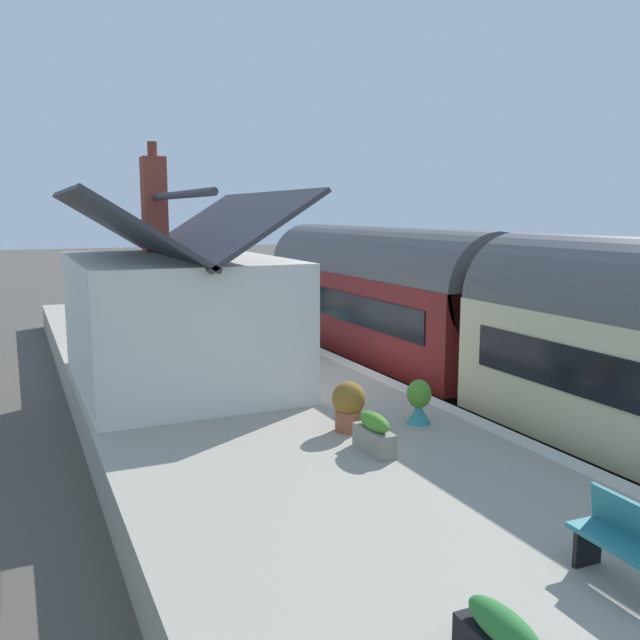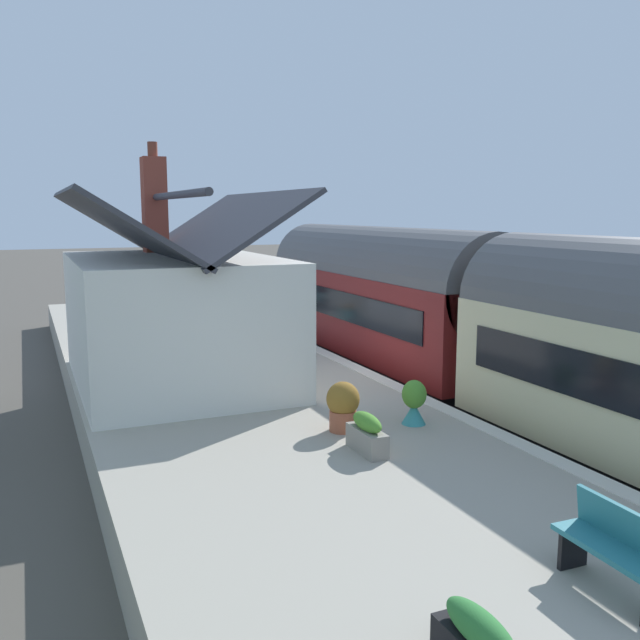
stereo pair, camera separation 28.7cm
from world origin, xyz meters
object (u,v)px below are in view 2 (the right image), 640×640
planter_bench_left (367,434)px  train (486,325)px  station_building (175,314)px  bench_platform_end (619,548)px  planter_by_door (414,402)px  bench_by_lamp (194,304)px  planter_under_sign (217,296)px  planter_corner_building (343,405)px  planter_bench_right (212,320)px  station_sign_board (255,293)px

planter_bench_left → train: bearing=-56.0°
station_building → bench_platform_end: 10.89m
station_building → bench_platform_end: bearing=-167.9°
planter_bench_left → planter_by_door: bearing=-56.1°
bench_platform_end → planter_bench_left: size_ratio=1.53×
bench_by_lamp → train: bearing=-162.7°
bench_platform_end → planter_under_sign: bearing=-4.0°
planter_by_door → planter_corner_building: bearing=83.7°
planter_bench_right → planter_corner_building: planter_corner_building is taller
train → bench_by_lamp: size_ratio=14.69×
train → station_building: (2.83, 6.43, 0.24)m
bench_by_lamp → planter_corner_building: bearing=177.3°
station_sign_board → planter_corner_building: bearing=169.9°
train → station_sign_board: train is taller
station_building → bench_by_lamp: (9.46, -2.61, -1.07)m
train → bench_by_lamp: 12.90m
train → planter_corner_building: size_ratio=22.91×
planter_corner_building → planter_bench_left: (-1.14, 0.11, -0.16)m
bench_by_lamp → planter_bench_left: 15.42m
train → station_sign_board: (8.90, 2.57, -0.12)m
station_building → station_sign_board: size_ratio=4.26×
station_sign_board → station_building: bearing=147.5°
train → planter_corner_building: (-1.97, 4.50, -0.84)m
planter_by_door → planter_corner_building: planter_corner_building is taller
bench_platform_end → station_building: bearing=12.1°
bench_platform_end → planter_by_door: size_ratio=1.73×
bench_platform_end → planter_corner_building: 5.81m
train → planter_bench_left: train is taller
bench_platform_end → planter_corner_building: size_ratio=1.56×
bench_platform_end → bench_by_lamp: 20.06m
train → planter_by_door: bearing=124.0°
station_building → planter_by_door: size_ratio=8.17×
bench_platform_end → planter_bench_left: 4.68m
bench_platform_end → bench_by_lamp: same height
train → planter_bench_right: (9.37, 3.90, -1.02)m
station_building → bench_platform_end: (-10.60, -2.26, -1.07)m
planter_corner_building → station_sign_board: station_sign_board is taller
bench_platform_end → planter_bench_right: (17.13, -0.27, -0.19)m
planter_bench_left → station_sign_board: size_ratio=0.59×
bench_by_lamp → planter_by_door: (-14.41, -0.69, -0.07)m
station_building → station_sign_board: 7.21m
station_building → planter_bench_left: bearing=-162.9°
planter_bench_left → planter_under_sign: planter_under_sign is taller
train → planter_under_sign: 13.45m
train → planter_under_sign: size_ratio=19.14×
planter_bench_right → station_sign_board: station_sign_board is taller
station_building → planter_corner_building: station_building is taller
planter_corner_building → bench_by_lamp: bearing=-2.7°
planter_corner_building → planter_under_sign: (15.12, -1.78, 0.12)m
bench_platform_end → planter_by_door: bearing=-10.3°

